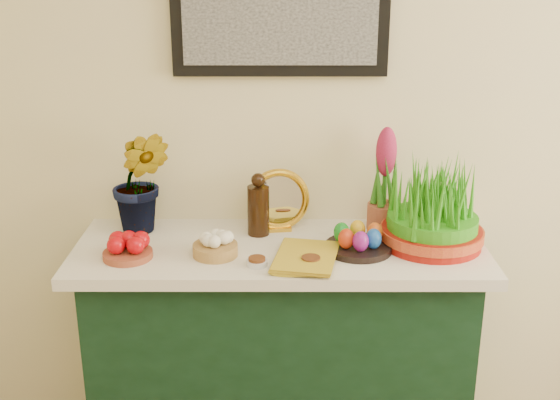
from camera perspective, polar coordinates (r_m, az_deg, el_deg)
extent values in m
cube|color=beige|center=(2.55, 11.37, 8.16)|extent=(4.00, 0.04, 2.70)
cube|color=#11311E|center=(2.62, 0.00, -13.03)|extent=(1.30, 0.45, 0.85)
cube|color=white|center=(2.41, 0.00, -4.09)|extent=(1.40, 0.55, 0.04)
imported|color=#2C731A|center=(2.49, -11.31, 2.81)|extent=(0.26, 0.23, 0.49)
cylinder|color=brown|center=(2.35, -12.27, -4.36)|extent=(0.18, 0.18, 0.02)
cylinder|color=#AE8746|center=(2.32, -5.28, -4.05)|extent=(0.19, 0.19, 0.04)
cylinder|color=black|center=(2.46, -1.77, -0.86)|extent=(0.08, 0.08, 0.18)
sphere|color=black|center=(2.43, -1.80, 1.64)|extent=(0.05, 0.05, 0.05)
cube|color=gold|center=(2.52, -0.12, -2.33)|extent=(0.10, 0.06, 0.01)
torus|color=gold|center=(2.50, -0.12, 0.04)|extent=(0.23, 0.08, 0.23)
cylinder|color=silver|center=(2.50, -0.12, 0.01)|extent=(0.17, 0.05, 0.17)
imported|color=gold|center=(2.29, -0.33, -4.44)|extent=(0.22, 0.29, 0.04)
cylinder|color=silver|center=(2.25, -1.88, -5.13)|extent=(0.07, 0.07, 0.02)
cylinder|color=#592D14|center=(2.24, -1.89, -4.81)|extent=(0.05, 0.05, 0.01)
cylinder|color=silver|center=(2.25, 2.52, -5.10)|extent=(0.08, 0.08, 0.02)
cylinder|color=#592D14|center=(2.24, 2.53, -4.76)|extent=(0.06, 0.06, 0.01)
cylinder|color=black|center=(2.37, 6.38, -3.87)|extent=(0.29, 0.29, 0.02)
ellipsoid|color=red|center=(2.31, 5.41, -3.15)|extent=(0.05, 0.05, 0.07)
ellipsoid|color=#1950B0|center=(2.32, 7.61, -3.14)|extent=(0.05, 0.05, 0.07)
ellipsoid|color=gold|center=(2.39, 6.31, -2.43)|extent=(0.05, 0.05, 0.07)
ellipsoid|color=#178220|center=(2.36, 5.02, -2.63)|extent=(0.05, 0.05, 0.07)
ellipsoid|color=#D25418|center=(2.38, 7.71, -2.62)|extent=(0.05, 0.05, 0.07)
ellipsoid|color=#85187F|center=(2.30, 6.57, -3.36)|extent=(0.05, 0.05, 0.07)
cylinder|color=#9C4F35|center=(2.55, 8.37, -1.33)|extent=(0.12, 0.12, 0.09)
ellipsoid|color=#BA2554|center=(2.48, 8.64, 3.90)|extent=(0.07, 0.07, 0.18)
cylinder|color=maroon|center=(2.45, 12.19, -2.90)|extent=(0.34, 0.34, 0.06)
cylinder|color=#A61022|center=(2.44, 12.21, -2.63)|extent=(0.35, 0.35, 0.03)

